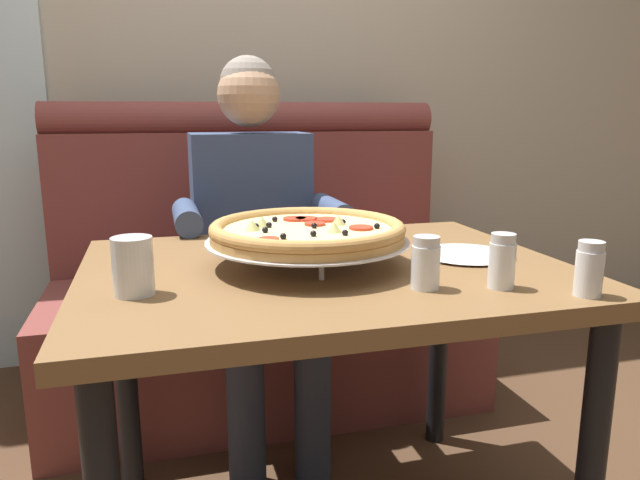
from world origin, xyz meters
The scene contains 10 objects.
back_wall_with_window centered at (0.00, 1.47, 1.40)m, with size 6.00×0.12×2.80m, color #BCB29E.
booth_bench centered at (0.00, 0.90, 0.40)m, with size 1.58×0.78×1.13m.
dining_table centered at (0.00, 0.00, 0.64)m, with size 1.12×0.86×0.74m.
diner_main centered at (-0.06, 0.63, 0.71)m, with size 0.54×0.64×1.27m.
pizza centered at (-0.04, 0.00, 0.82)m, with size 0.47×0.47×0.11m.
shaker_parmesan centered at (0.43, -0.37, 0.78)m, with size 0.05×0.05×0.11m.
shaker_pepper_flakes centered at (0.29, -0.28, 0.78)m, with size 0.05×0.05×0.11m.
shaker_oregano centered at (0.14, -0.24, 0.78)m, with size 0.06×0.06×0.11m.
plate_near_left centered at (0.36, -0.01, 0.75)m, with size 0.24×0.24×0.02m.
drinking_glass centered at (-0.43, -0.12, 0.79)m, with size 0.08×0.08×0.12m.
Camera 1 is at (-0.38, -1.30, 1.09)m, focal length 33.26 mm.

